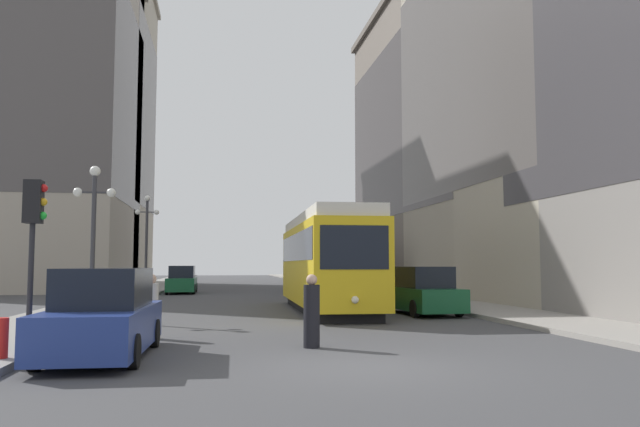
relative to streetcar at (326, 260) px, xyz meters
name	(u,v)px	position (x,y,z in m)	size (l,w,h in m)	color
ground_plane	(366,367)	(-1.68, -13.78, -2.10)	(200.00, 200.00, 0.00)	#424244
sidewalk_left	(151,287)	(-9.66, 26.22, -2.03)	(3.28, 120.00, 0.15)	gray
sidewalk_right	(346,286)	(6.30, 26.22, -2.03)	(3.28, 120.00, 0.15)	gray
streetcar	(326,260)	(0.00, 0.00, 0.00)	(2.93, 12.25, 3.89)	black
transit_bus	(336,264)	(3.83, 17.84, -0.15)	(2.76, 11.59, 3.45)	black
parked_car_left_near	(182,281)	(-6.72, 17.05, -1.26)	(1.91, 4.89, 1.82)	black
parked_car_left_mid	(104,316)	(-6.72, -11.70, -1.26)	(1.98, 4.92, 1.82)	black
parked_car_right_far	(422,292)	(3.36, -2.19, -1.26)	(2.07, 4.60, 1.82)	black
pedestrian_crossing_near	(312,313)	(-2.27, -10.94, -1.32)	(0.38, 0.38, 1.68)	black
pedestrian_crossing_far	(151,308)	(-6.10, -8.53, -1.33)	(0.37, 0.37, 1.65)	beige
traffic_light_near_left	(34,218)	(-8.40, -10.79, 0.81)	(0.47, 0.36, 3.60)	#232328
lamp_post_left_near	(94,216)	(-8.62, -3.05, 1.45)	(1.41, 0.36, 5.14)	#333338
lamp_post_left_far	(147,229)	(-8.62, 13.01, 1.89)	(1.41, 0.36, 5.89)	#333338
fire_hydrant	(1,338)	(-8.41, -12.56, -1.58)	(0.26, 0.26, 0.75)	red
building_left_corner	(37,110)	(-18.07, 23.85, 11.51)	(14.12, 15.70, 26.41)	#A89E8E
building_left_midblock	(78,124)	(-17.70, 35.70, 13.13)	(13.39, 16.13, 29.55)	#B2A893
building_right_midblock	(487,138)	(15.40, 17.85, 9.25)	(15.51, 24.21, 22.06)	slate
building_right_far	(584,82)	(15.87, 6.14, 10.09)	(16.45, 18.44, 23.68)	#B2A893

